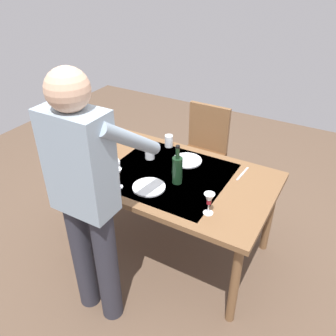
# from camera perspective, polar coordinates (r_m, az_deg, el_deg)

# --- Properties ---
(ground_plane) EXTENTS (6.00, 6.00, 0.00)m
(ground_plane) POSITION_cam_1_polar(r_m,az_deg,el_deg) (3.02, -0.00, -12.61)
(ground_plane) COLOR brown
(dining_table) EXTENTS (1.55, 0.91, 0.73)m
(dining_table) POSITION_cam_1_polar(r_m,az_deg,el_deg) (2.60, -0.00, -2.27)
(dining_table) COLOR brown
(dining_table) RESTS_ON ground_plane
(chair_near) EXTENTS (0.40, 0.40, 0.91)m
(chair_near) POSITION_cam_1_polar(r_m,az_deg,el_deg) (3.34, 5.84, 3.43)
(chair_near) COLOR #523019
(chair_near) RESTS_ON ground_plane
(person_server) EXTENTS (0.42, 0.61, 1.69)m
(person_server) POSITION_cam_1_polar(r_m,az_deg,el_deg) (2.02, -13.17, -4.19)
(person_server) COLOR #2D2D38
(person_server) RESTS_ON ground_plane
(wine_bottle) EXTENTS (0.07, 0.07, 0.30)m
(wine_bottle) POSITION_cam_1_polar(r_m,az_deg,el_deg) (2.41, 1.54, -0.21)
(wine_bottle) COLOR black
(wine_bottle) RESTS_ON dining_table
(wine_glass_left) EXTENTS (0.07, 0.07, 0.15)m
(wine_glass_left) POSITION_cam_1_polar(r_m,az_deg,el_deg) (2.15, 6.74, -5.22)
(wine_glass_left) COLOR white
(wine_glass_left) RESTS_ON dining_table
(wine_glass_right) EXTENTS (0.07, 0.07, 0.15)m
(wine_glass_right) POSITION_cam_1_polar(r_m,az_deg,el_deg) (2.38, -8.31, -1.09)
(wine_glass_right) COLOR white
(wine_glass_right) RESTS_ON dining_table
(water_cup_near_left) EXTENTS (0.07, 0.07, 0.10)m
(water_cup_near_left) POSITION_cam_1_polar(r_m,az_deg,el_deg) (2.90, 0.14, 4.45)
(water_cup_near_left) COLOR silver
(water_cup_near_left) RESTS_ON dining_table
(water_cup_near_right) EXTENTS (0.08, 0.08, 0.09)m
(water_cup_near_right) POSITION_cam_1_polar(r_m,az_deg,el_deg) (2.73, -3.01, 2.43)
(water_cup_near_right) COLOR silver
(water_cup_near_right) RESTS_ON dining_table
(serving_bowl_pasta) EXTENTS (0.30, 0.30, 0.07)m
(serving_bowl_pasta) POSITION_cam_1_polar(r_m,az_deg,el_deg) (2.63, -11.08, 0.28)
(serving_bowl_pasta) COLOR silver
(serving_bowl_pasta) RESTS_ON dining_table
(dinner_plate_near) EXTENTS (0.23, 0.23, 0.01)m
(dinner_plate_near) POSITION_cam_1_polar(r_m,az_deg,el_deg) (2.41, -3.14, -3.14)
(dinner_plate_near) COLOR silver
(dinner_plate_near) RESTS_ON dining_table
(dinner_plate_far) EXTENTS (0.23, 0.23, 0.01)m
(dinner_plate_far) POSITION_cam_1_polar(r_m,az_deg,el_deg) (2.71, 3.14, 1.25)
(dinner_plate_far) COLOR silver
(dinner_plate_far) RESTS_ON dining_table
(table_knife) EXTENTS (0.03, 0.20, 0.00)m
(table_knife) POSITION_cam_1_polar(r_m,az_deg,el_deg) (2.61, 12.11, -0.91)
(table_knife) COLOR silver
(table_knife) RESTS_ON dining_table
(table_fork) EXTENTS (0.05, 0.18, 0.00)m
(table_fork) POSITION_cam_1_polar(r_m,az_deg,el_deg) (2.95, -9.52, 3.44)
(table_fork) COLOR silver
(table_fork) RESTS_ON dining_table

